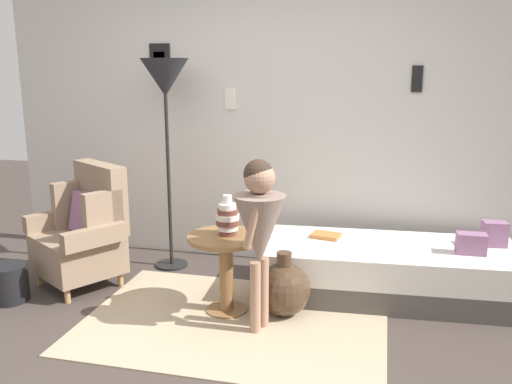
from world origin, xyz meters
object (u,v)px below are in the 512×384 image
object	(u,v)px
armchair	(85,231)
side_table	(226,258)
vase_striped	(228,218)
daybed	(388,270)
person_child	(260,223)
book_on_daybed	(326,236)
floor_lamp	(165,87)
demijohn_near	(284,289)
magazine_basket	(9,283)

from	to	relation	value
armchair	side_table	size ratio (longest dim) A/B	1.70
side_table	vase_striped	bearing A→B (deg)	65.69
daybed	person_child	size ratio (longest dim) A/B	1.68
armchair	vase_striped	size ratio (longest dim) A/B	3.40
person_child	side_table	bearing A→B (deg)	143.44
book_on_daybed	side_table	bearing A→B (deg)	-133.99
armchair	floor_lamp	world-z (taller)	floor_lamp
demijohn_near	side_table	bearing A→B (deg)	-173.39
armchair	side_table	xyz separation A→B (m)	(1.24, -0.24, -0.04)
daybed	book_on_daybed	world-z (taller)	book_on_daybed
armchair	demijohn_near	bearing A→B (deg)	-6.55
armchair	floor_lamp	distance (m)	1.34
side_table	vase_striped	xyz separation A→B (m)	(0.01, 0.02, 0.29)
vase_striped	side_table	bearing A→B (deg)	-114.31
side_table	demijohn_near	size ratio (longest dim) A/B	1.23
side_table	demijohn_near	bearing A→B (deg)	6.61
armchair	daybed	size ratio (longest dim) A/B	0.50
magazine_basket	person_child	bearing A→B (deg)	-0.39
daybed	floor_lamp	xyz separation A→B (m)	(-1.86, 0.20, 1.36)
book_on_daybed	magazine_basket	size ratio (longest dim) A/B	0.79
book_on_daybed	magazine_basket	distance (m)	2.44
vase_striped	floor_lamp	world-z (taller)	floor_lamp
daybed	person_child	distance (m)	1.26
book_on_daybed	magazine_basket	xyz separation A→B (m)	(-2.27, -0.86, -0.28)
armchair	magazine_basket	world-z (taller)	armchair
daybed	demijohn_near	distance (m)	0.88
book_on_daybed	demijohn_near	world-z (taller)	demijohn_near
person_child	demijohn_near	bearing A→B (deg)	66.51
daybed	side_table	xyz separation A→B (m)	(-1.12, -0.57, 0.20)
floor_lamp	daybed	bearing A→B (deg)	-6.09
armchair	floor_lamp	size ratio (longest dim) A/B	0.54
side_table	floor_lamp	bearing A→B (deg)	133.84
vase_striped	daybed	bearing A→B (deg)	26.02
vase_striped	demijohn_near	world-z (taller)	vase_striped
demijohn_near	magazine_basket	world-z (taller)	demijohn_near
daybed	side_table	distance (m)	1.27
floor_lamp	person_child	distance (m)	1.64
vase_striped	book_on_daybed	xyz separation A→B (m)	(0.62, 0.63, -0.28)
person_child	magazine_basket	distance (m)	2.02
armchair	vase_striped	world-z (taller)	armchair
vase_striped	floor_lamp	xyz separation A→B (m)	(-0.74, 0.74, 0.87)
floor_lamp	demijohn_near	bearing A→B (deg)	-32.10
daybed	person_child	bearing A→B (deg)	-136.72
book_on_daybed	person_child	bearing A→B (deg)	-111.23
person_child	book_on_daybed	distance (m)	0.99
side_table	vase_striped	world-z (taller)	vase_striped
demijohn_near	person_child	bearing A→B (deg)	-113.49
demijohn_near	floor_lamp	bearing A→B (deg)	147.90
vase_striped	magazine_basket	bearing A→B (deg)	-172.22
person_child	book_on_daybed	xyz separation A→B (m)	(0.34, 0.87, -0.33)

